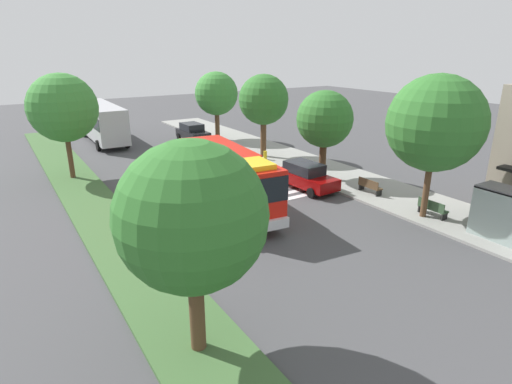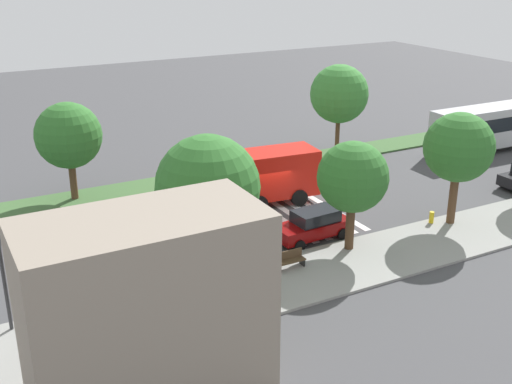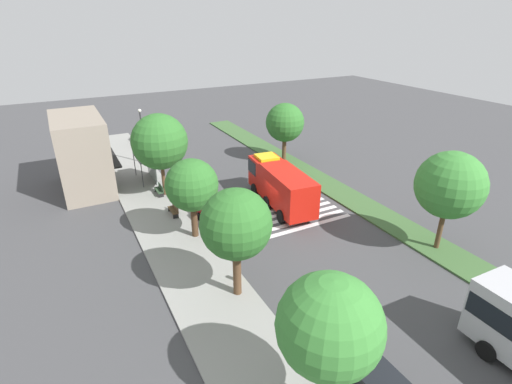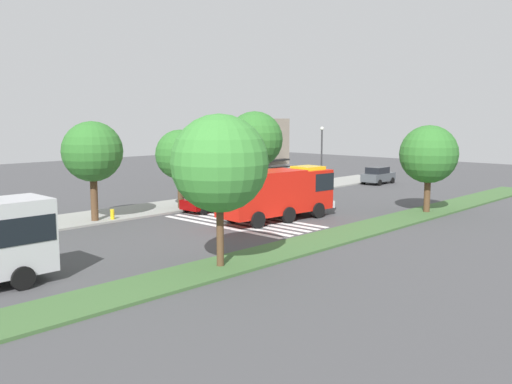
% 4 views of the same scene
% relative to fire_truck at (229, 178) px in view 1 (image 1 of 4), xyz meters
% --- Properties ---
extents(ground_plane, '(120.00, 120.00, 0.00)m').
position_rel_fire_truck_xyz_m(ground_plane, '(-1.17, 1.33, -2.01)').
color(ground_plane, '#424244').
extents(sidewalk, '(60.00, 4.97, 0.14)m').
position_rel_fire_truck_xyz_m(sidewalk, '(-1.17, 9.92, -1.94)').
color(sidewalk, gray).
rests_on(sidewalk, ground_plane).
extents(median_strip, '(60.00, 3.00, 0.14)m').
position_rel_fire_truck_xyz_m(median_strip, '(-1.17, -6.27, -1.94)').
color(median_strip, '#3D6033').
rests_on(median_strip, ground_plane).
extents(crosswalk, '(4.95, 10.98, 0.01)m').
position_rel_fire_truck_xyz_m(crosswalk, '(-2.30, 1.33, -2.00)').
color(crosswalk, silver).
rests_on(crosswalk, ground_plane).
extents(fire_truck, '(9.24, 3.55, 3.60)m').
position_rel_fire_truck_xyz_m(fire_truck, '(0.00, 0.00, 0.00)').
color(fire_truck, red).
rests_on(fire_truck, ground_plane).
extents(parked_car_west, '(4.31, 2.16, 1.73)m').
position_rel_fire_truck_xyz_m(parked_car_west, '(-18.86, 6.24, -1.13)').
color(parked_car_west, black).
rests_on(parked_car_west, ground_plane).
extents(parked_car_mid, '(4.60, 2.22, 1.73)m').
position_rel_fire_truck_xyz_m(parked_car_mid, '(-1.04, 6.23, -1.13)').
color(parked_car_mid, '#720505').
rests_on(parked_car_mid, ground_plane).
extents(transit_bus, '(10.99, 2.99, 3.66)m').
position_rel_fire_truck_xyz_m(transit_bus, '(-23.16, -1.41, 0.15)').
color(transit_bus, '#B2B2B7').
rests_on(transit_bus, ground_plane).
extents(bench_near_shelter, '(1.60, 0.50, 0.90)m').
position_rel_fire_truck_xyz_m(bench_near_shelter, '(6.58, 8.86, -1.42)').
color(bench_near_shelter, '#2D472D').
rests_on(bench_near_shelter, sidewalk).
extents(bench_west_of_shelter, '(1.60, 0.50, 0.90)m').
position_rel_fire_truck_xyz_m(bench_west_of_shelter, '(2.08, 8.86, -1.42)').
color(bench_west_of_shelter, '#4C3823').
rests_on(bench_west_of_shelter, sidewalk).
extents(sidewalk_tree_far_west, '(4.17, 4.17, 6.55)m').
position_rel_fire_truck_xyz_m(sidewalk_tree_far_west, '(-17.76, 8.44, 2.57)').
color(sidewalk_tree_far_west, '#513823').
rests_on(sidewalk_tree_far_west, sidewalk).
extents(sidewalk_tree_west, '(4.05, 4.05, 6.71)m').
position_rel_fire_truck_xyz_m(sidewalk_tree_west, '(-9.41, 8.44, 2.79)').
color(sidewalk_tree_west, '#513823').
rests_on(sidewalk_tree_west, sidewalk).
extents(sidewalk_tree_center, '(3.81, 3.81, 6.04)m').
position_rel_fire_truck_xyz_m(sidewalk_tree_center, '(-1.96, 8.44, 2.23)').
color(sidewalk_tree_center, '#47301E').
rests_on(sidewalk_tree_center, sidewalk).
extents(sidewalk_tree_east, '(4.91, 4.91, 7.49)m').
position_rel_fire_truck_xyz_m(sidewalk_tree_east, '(6.35, 8.44, 3.16)').
color(sidewalk_tree_east, '#513823').
rests_on(sidewalk_tree_east, sidewalk).
extents(median_tree_far_west, '(4.56, 4.56, 7.13)m').
position_rel_fire_truck_xyz_m(median_tree_far_west, '(-11.48, -6.27, 2.97)').
color(median_tree_far_west, '#513823').
rests_on(median_tree_far_west, median_strip).
extents(median_tree_west, '(4.25, 4.25, 6.40)m').
position_rel_fire_truck_xyz_m(median_tree_west, '(9.43, -6.27, 2.39)').
color(median_tree_west, '#513823').
rests_on(median_tree_west, median_strip).
extents(fire_hydrant, '(0.28, 0.28, 0.70)m').
position_rel_fire_truck_xyz_m(fire_hydrant, '(-8.37, 7.94, -1.52)').
color(fire_hydrant, gold).
rests_on(fire_hydrant, sidewalk).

